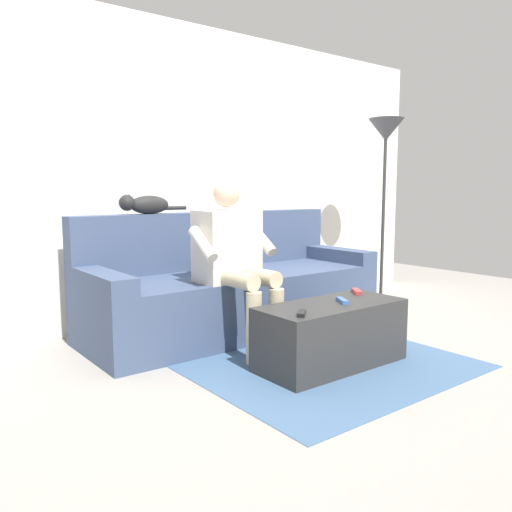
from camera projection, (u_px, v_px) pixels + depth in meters
ground_plane at (295, 352)px, 3.43m from camera, size 8.00×8.00×0.00m
back_wall at (193, 175)px, 4.30m from camera, size 5.37×0.06×2.40m
couch at (232, 291)px, 3.97m from camera, size 2.30×0.83×0.90m
coffee_table at (331, 335)px, 3.15m from camera, size 0.95×0.42×0.39m
person_solo_seated at (233, 254)px, 3.45m from camera, size 0.56×0.61×1.14m
cat_on_backrest at (145, 204)px, 3.76m from camera, size 0.54×0.12×0.15m
remote_blue at (342, 301)px, 3.15m from camera, size 0.10×0.14×0.02m
remote_red at (357, 291)px, 3.43m from camera, size 0.12×0.14×0.02m
remote_black at (302, 313)px, 2.83m from camera, size 0.12×0.11×0.02m
floor_rug at (317, 360)px, 3.27m from camera, size 1.63×1.56×0.01m
floor_lamp at (385, 145)px, 4.63m from camera, size 0.31×0.31×1.71m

